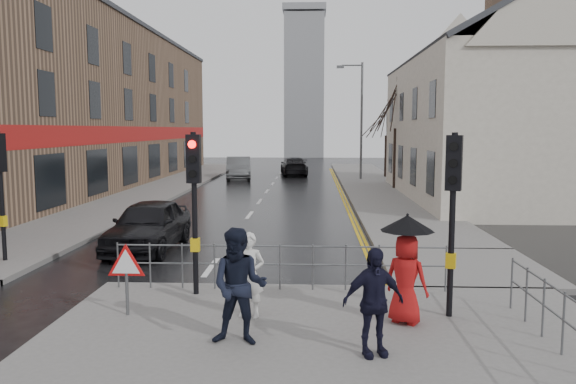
# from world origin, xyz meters

# --- Properties ---
(ground) EXTENTS (120.00, 120.00, 0.00)m
(ground) POSITION_xyz_m (0.00, 0.00, 0.00)
(ground) COLOR black
(ground) RESTS_ON ground
(near_pavement) EXTENTS (10.00, 9.00, 0.14)m
(near_pavement) POSITION_xyz_m (3.00, -3.50, 0.07)
(near_pavement) COLOR #605E5B
(near_pavement) RESTS_ON ground
(left_pavement) EXTENTS (4.00, 44.00, 0.14)m
(left_pavement) POSITION_xyz_m (-6.50, 23.00, 0.07)
(left_pavement) COLOR #605E5B
(left_pavement) RESTS_ON ground
(right_pavement) EXTENTS (4.00, 40.00, 0.14)m
(right_pavement) POSITION_xyz_m (6.50, 25.00, 0.07)
(right_pavement) COLOR #605E5B
(right_pavement) RESTS_ON ground
(pavement_bridge_right) EXTENTS (4.00, 4.20, 0.14)m
(pavement_bridge_right) POSITION_xyz_m (6.50, 3.00, 0.07)
(pavement_bridge_right) COLOR #605E5B
(pavement_bridge_right) RESTS_ON ground
(building_left_terrace) EXTENTS (8.00, 42.00, 10.00)m
(building_left_terrace) POSITION_xyz_m (-12.00, 22.00, 5.00)
(building_left_terrace) COLOR #82624B
(building_left_terrace) RESTS_ON ground
(building_right_cream) EXTENTS (9.00, 16.40, 10.10)m
(building_right_cream) POSITION_xyz_m (12.00, 18.00, 4.78)
(building_right_cream) COLOR beige
(building_right_cream) RESTS_ON ground
(church_tower) EXTENTS (5.00, 5.00, 18.00)m
(church_tower) POSITION_xyz_m (1.50, 62.00, 9.00)
(church_tower) COLOR gray
(church_tower) RESTS_ON ground
(traffic_signal_near_left) EXTENTS (0.28, 0.27, 3.40)m
(traffic_signal_near_left) POSITION_xyz_m (0.20, 0.20, 2.46)
(traffic_signal_near_left) COLOR black
(traffic_signal_near_left) RESTS_ON near_pavement
(traffic_signal_near_right) EXTENTS (0.34, 0.33, 3.40)m
(traffic_signal_near_right) POSITION_xyz_m (5.20, -1.00, 2.46)
(traffic_signal_near_right) COLOR black
(traffic_signal_near_right) RESTS_ON near_pavement
(traffic_signal_far_left) EXTENTS (0.34, 0.33, 3.40)m
(traffic_signal_far_left) POSITION_xyz_m (-5.50, 3.00, 2.46)
(traffic_signal_far_left) COLOR black
(traffic_signal_far_left) RESTS_ON left_pavement
(guard_railing_front) EXTENTS (7.14, 0.04, 1.00)m
(guard_railing_front) POSITION_xyz_m (1.95, 0.60, 0.86)
(guard_railing_front) COLOR #595B5E
(guard_railing_front) RESTS_ON near_pavement
(guard_railing_side) EXTENTS (0.04, 4.54, 1.00)m
(guard_railing_side) POSITION_xyz_m (6.50, -2.75, 0.84)
(guard_railing_side) COLOR #595B5E
(guard_railing_side) RESTS_ON near_pavement
(warning_sign) EXTENTS (0.80, 0.07, 1.35)m
(warning_sign) POSITION_xyz_m (-0.80, -1.21, 1.04)
(warning_sign) COLOR #595B5E
(warning_sign) RESTS_ON near_pavement
(street_lamp) EXTENTS (1.83, 0.25, 8.00)m
(street_lamp) POSITION_xyz_m (5.82, 28.00, 4.71)
(street_lamp) COLOR #595B5E
(street_lamp) RESTS_ON right_pavement
(tree_near) EXTENTS (2.40, 2.40, 6.58)m
(tree_near) POSITION_xyz_m (7.50, 22.00, 5.14)
(tree_near) COLOR black
(tree_near) RESTS_ON right_pavement
(tree_far) EXTENTS (2.40, 2.40, 5.64)m
(tree_far) POSITION_xyz_m (8.00, 30.00, 4.42)
(tree_far) COLOR black
(tree_far) RESTS_ON right_pavement
(pedestrian_a) EXTENTS (0.64, 0.48, 1.57)m
(pedestrian_a) POSITION_xyz_m (1.49, -1.20, 0.93)
(pedestrian_a) COLOR silver
(pedestrian_a) RESTS_ON near_pavement
(pedestrian_b) EXTENTS (0.97, 0.78, 1.90)m
(pedestrian_b) POSITION_xyz_m (1.48, -2.52, 1.09)
(pedestrian_b) COLOR black
(pedestrian_b) RESTS_ON near_pavement
(pedestrian_with_umbrella) EXTENTS (0.96, 0.96, 1.95)m
(pedestrian_with_umbrella) POSITION_xyz_m (4.32, -1.41, 1.23)
(pedestrian_with_umbrella) COLOR #A71313
(pedestrian_with_umbrella) RESTS_ON near_pavement
(pedestrian_d) EXTENTS (1.06, 0.68, 1.68)m
(pedestrian_d) POSITION_xyz_m (3.58, -2.88, 0.98)
(pedestrian_d) COLOR black
(pedestrian_d) RESTS_ON near_pavement
(car_parked) EXTENTS (1.90, 4.45, 1.50)m
(car_parked) POSITION_xyz_m (-2.24, 5.07, 0.75)
(car_parked) COLOR black
(car_parked) RESTS_ON ground
(car_mid) EXTENTS (2.31, 5.04, 1.60)m
(car_mid) POSITION_xyz_m (-2.72, 29.01, 0.80)
(car_mid) COLOR #505356
(car_mid) RESTS_ON ground
(car_far) EXTENTS (2.41, 5.04, 1.42)m
(car_far) POSITION_xyz_m (1.18, 32.38, 0.71)
(car_far) COLOR black
(car_far) RESTS_ON ground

